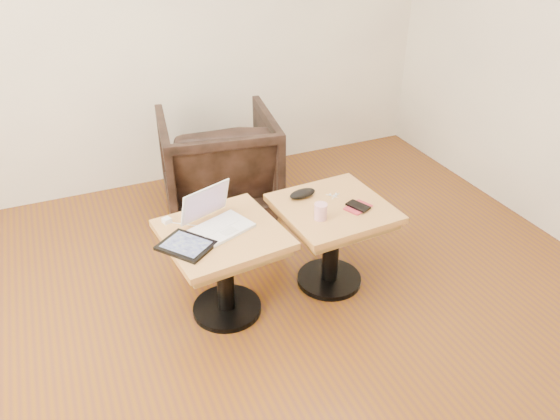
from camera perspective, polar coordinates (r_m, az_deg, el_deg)
name	(u,v)px	position (r m, az deg, el deg)	size (l,w,h in m)	color
room_shell	(266,116)	(2.03, -1.51, 9.83)	(4.52, 4.52, 2.71)	#512A17
side_table_left	(224,252)	(2.91, -5.92, -4.42)	(0.65, 0.65, 0.54)	black
side_table_right	(332,226)	(3.13, 5.48, -1.63)	(0.62, 0.62, 0.54)	black
laptop	(216,220)	(2.86, -6.67, -1.01)	(0.37, 0.35, 0.21)	white
tablet	(186,246)	(2.74, -9.78, -3.68)	(0.31, 0.32, 0.02)	black
charging_adapter	(167,220)	(2.95, -11.75, -1.08)	(0.04, 0.04, 0.03)	white
glasses_case	(302,194)	(3.11, 2.37, 1.73)	(0.16, 0.07, 0.05)	black
striped_cup	(321,211)	(2.91, 4.26, -0.15)	(0.07, 0.07, 0.09)	#C3496B
earbuds_tangle	(334,195)	(3.15, 5.62, 1.57)	(0.07, 0.05, 0.01)	white
phone_on_sleeve	(358,207)	(3.05, 8.16, 0.35)	(0.17, 0.15, 0.02)	maroon
armchair	(219,163)	(3.93, -6.42, 4.94)	(0.78, 0.80, 0.73)	black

